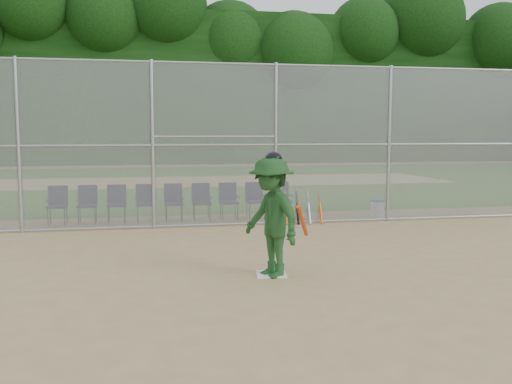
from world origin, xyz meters
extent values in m
plane|color=tan|center=(0.00, 0.00, 0.00)|extent=(100.00, 100.00, 0.00)
plane|color=#2F631D|center=(0.00, 18.00, 0.01)|extent=(100.00, 100.00, 0.00)
plane|color=tan|center=(0.00, 18.00, 0.01)|extent=(24.00, 24.00, 0.00)
cube|color=gray|center=(0.00, 5.00, 2.00)|extent=(16.00, 0.02, 4.00)
cylinder|color=#9EA3A8|center=(0.00, 5.00, 3.95)|extent=(16.00, 0.05, 0.05)
cube|color=black|center=(0.00, 35.00, 5.50)|extent=(80.00, 5.00, 11.00)
cube|color=white|center=(-0.23, 0.09, 0.01)|extent=(0.54, 0.54, 0.02)
imported|color=#1C461D|center=(-0.25, 0.00, 0.96)|extent=(1.15, 1.42, 1.92)
ellipsoid|color=black|center=(-0.25, 0.00, 1.89)|extent=(0.27, 0.30, 0.23)
cylinder|color=#DB4814|center=(0.15, -0.40, 0.95)|extent=(0.38, 0.66, 0.58)
cylinder|color=white|center=(4.03, 5.71, 0.21)|extent=(0.36, 0.36, 0.42)
cylinder|color=#2956B5|center=(4.03, 5.71, 0.45)|extent=(0.38, 0.38, 0.06)
cylinder|color=#D84C14|center=(1.26, 4.99, 0.42)|extent=(0.06, 0.30, 0.83)
cylinder|color=black|center=(1.56, 4.99, 0.41)|extent=(0.06, 0.33, 0.82)
cylinder|color=#B2B2B7|center=(1.86, 4.99, 0.41)|extent=(0.06, 0.36, 0.82)
cylinder|color=#D84C14|center=(2.16, 4.99, 0.40)|extent=(0.06, 0.39, 0.81)
camera|label=1|loc=(-2.25, -8.76, 2.31)|focal=40.00mm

